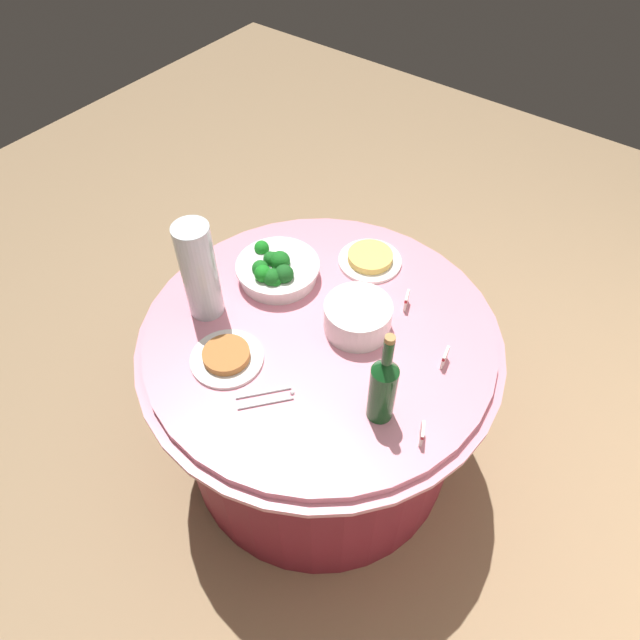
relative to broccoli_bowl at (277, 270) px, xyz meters
name	(u,v)px	position (x,y,z in m)	size (l,w,h in m)	color
ground_plane	(320,446)	(0.09, 0.25, -0.78)	(6.00, 6.00, 0.00)	#9E7F5B
buffet_table	(320,395)	(0.09, 0.25, -0.41)	(1.16, 1.16, 0.74)	maroon
broccoli_bowl	(277,270)	(0.00, 0.00, 0.00)	(0.28, 0.28, 0.11)	white
plate_stack	(358,317)	(0.01, 0.34, 0.01)	(0.21, 0.21, 0.10)	white
wine_bottle	(383,387)	(0.24, 0.56, 0.08)	(0.07, 0.07, 0.34)	#144A1D
decorative_fruit_vase	(200,276)	(0.24, -0.09, 0.10)	(0.11, 0.11, 0.34)	silver
serving_tongs	(267,397)	(0.39, 0.28, -0.04)	(0.15, 0.14, 0.01)	silver
food_plate_peanuts	(227,357)	(0.35, 0.10, -0.03)	(0.22, 0.22, 0.04)	white
food_plate_noodles	(370,259)	(-0.26, 0.20, -0.03)	(0.22, 0.22, 0.04)	white
label_placard_front	(407,300)	(-0.15, 0.41, -0.01)	(0.05, 0.03, 0.05)	white
label_placard_mid	(445,357)	(-0.02, 0.62, -0.01)	(0.05, 0.02, 0.05)	white
label_placard_rear	(422,433)	(0.24, 0.70, -0.01)	(0.05, 0.03, 0.05)	white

